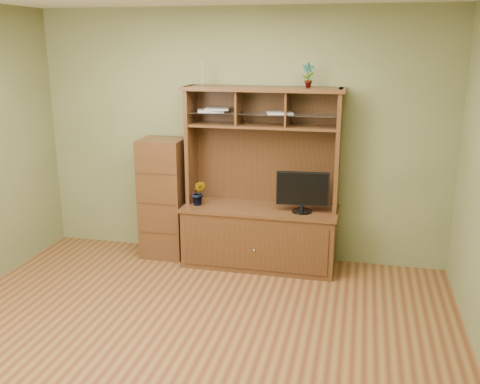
% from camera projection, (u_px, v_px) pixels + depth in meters
% --- Properties ---
extents(room, '(4.54, 4.04, 2.74)m').
position_uv_depth(room, '(178.00, 181.00, 3.92)').
color(room, '#592E19').
rests_on(room, ground).
extents(media_hutch, '(1.66, 0.61, 1.90)m').
position_uv_depth(media_hutch, '(260.00, 218.00, 5.70)').
color(media_hutch, '#432413').
rests_on(media_hutch, room).
extents(monitor, '(0.53, 0.21, 0.42)m').
position_uv_depth(monitor, '(302.00, 191.00, 5.44)').
color(monitor, black).
rests_on(monitor, media_hutch).
extents(orchid_plant, '(0.16, 0.13, 0.27)m').
position_uv_depth(orchid_plant, '(199.00, 193.00, 5.70)').
color(orchid_plant, '#2C5D20').
rests_on(orchid_plant, media_hutch).
extents(top_plant, '(0.15, 0.11, 0.25)m').
position_uv_depth(top_plant, '(308.00, 75.00, 5.28)').
color(top_plant, '#2E5C20').
rests_on(top_plant, media_hutch).
extents(reed_diffuser, '(0.05, 0.05, 0.26)m').
position_uv_depth(reed_diffuser, '(202.00, 76.00, 5.52)').
color(reed_diffuser, silver).
rests_on(reed_diffuser, media_hutch).
extents(magazines, '(1.04, 0.28, 0.04)m').
position_uv_depth(magazines, '(235.00, 111.00, 5.54)').
color(magazines, silver).
rests_on(magazines, media_hutch).
extents(side_cabinet, '(0.48, 0.43, 1.33)m').
position_uv_depth(side_cabinet, '(164.00, 198.00, 5.94)').
color(side_cabinet, '#432413').
rests_on(side_cabinet, room).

